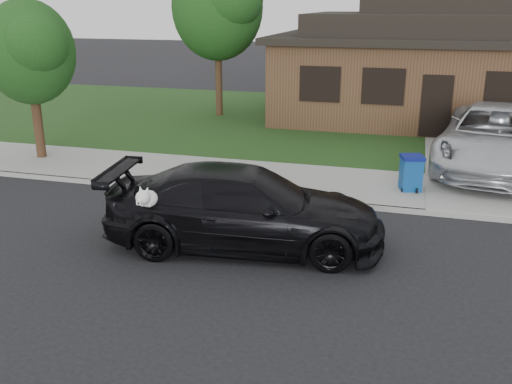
# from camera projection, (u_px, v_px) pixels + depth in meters

# --- Properties ---
(ground) EXTENTS (120.00, 120.00, 0.00)m
(ground) POSITION_uv_depth(u_px,v_px,m) (218.00, 259.00, 10.71)
(ground) COLOR black
(ground) RESTS_ON ground
(sidewalk) EXTENTS (60.00, 3.00, 0.12)m
(sidewalk) POSITION_uv_depth(u_px,v_px,m) (280.00, 180.00, 15.26)
(sidewalk) COLOR gray
(sidewalk) RESTS_ON ground
(curb) EXTENTS (60.00, 0.12, 0.12)m
(curb) POSITION_uv_depth(u_px,v_px,m) (266.00, 198.00, 13.89)
(curb) COLOR gray
(curb) RESTS_ON ground
(lawn) EXTENTS (60.00, 13.00, 0.13)m
(lawn) POSITION_uv_depth(u_px,v_px,m) (327.00, 122.00, 22.56)
(lawn) COLOR #193814
(lawn) RESTS_ON ground
(driveway) EXTENTS (4.50, 13.00, 0.14)m
(driveway) POSITION_uv_depth(u_px,v_px,m) (498.00, 150.00, 18.27)
(driveway) COLOR gray
(driveway) RESTS_ON ground
(sedan) EXTENTS (5.65, 2.88, 1.57)m
(sedan) POSITION_uv_depth(u_px,v_px,m) (244.00, 208.00, 11.07)
(sedan) COLOR black
(sedan) RESTS_ON ground
(minivan) EXTENTS (3.88, 6.67, 1.75)m
(minivan) POSITION_uv_depth(u_px,v_px,m) (496.00, 138.00, 15.77)
(minivan) COLOR silver
(minivan) RESTS_ON driveway
(recycling_bin) EXTENTS (0.65, 0.65, 0.88)m
(recycling_bin) POSITION_uv_depth(u_px,v_px,m) (411.00, 173.00, 14.14)
(recycling_bin) COLOR navy
(recycling_bin) RESTS_ON sidewalk
(house) EXTENTS (12.60, 8.60, 4.65)m
(house) POSITION_uv_depth(u_px,v_px,m) (437.00, 67.00, 22.69)
(house) COLOR #422B1C
(house) RESTS_ON ground
(tree_0) EXTENTS (3.78, 3.60, 6.34)m
(tree_0) POSITION_uv_depth(u_px,v_px,m) (220.00, 5.00, 22.16)
(tree_0) COLOR #332114
(tree_0) RESTS_ON ground
(tree_2) EXTENTS (2.73, 2.60, 4.59)m
(tree_2) POSITION_uv_depth(u_px,v_px,m) (31.00, 51.00, 16.24)
(tree_2) COLOR #332114
(tree_2) RESTS_ON ground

